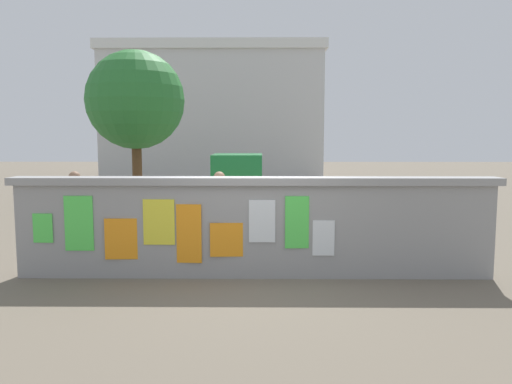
{
  "coord_description": "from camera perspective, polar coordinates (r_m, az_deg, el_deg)",
  "views": [
    {
      "loc": [
        0.11,
        -8.11,
        2.28
      ],
      "look_at": [
        0.01,
        1.82,
        1.19
      ],
      "focal_mm": 35.59,
      "sensor_mm": 36.0,
      "label": 1
    }
  ],
  "objects": [
    {
      "name": "ground",
      "position": [
        16.27,
        0.2,
        -1.81
      ],
      "size": [
        60.0,
        60.0,
        0.0
      ],
      "primitive_type": "plane",
      "color": "#6B6051"
    },
    {
      "name": "poster_wall",
      "position": [
        8.23,
        -0.24,
        -3.83
      ],
      "size": [
        7.86,
        0.42,
        1.63
      ],
      "color": "gray",
      "rests_on": "ground"
    },
    {
      "name": "auto_rickshaw_truck",
      "position": [
        12.65,
        -6.56,
        -0.06
      ],
      "size": [
        3.6,
        1.5,
        1.85
      ],
      "color": "black",
      "rests_on": "ground"
    },
    {
      "name": "motorcycle",
      "position": [
        11.74,
        15.07,
        -2.88
      ],
      "size": [
        1.89,
        0.58,
        0.87
      ],
      "color": "black",
      "rests_on": "ground"
    },
    {
      "name": "bicycle_near",
      "position": [
        10.41,
        6.5,
        -4.41
      ],
      "size": [
        1.71,
        0.44,
        0.95
      ],
      "color": "black",
      "rests_on": "ground"
    },
    {
      "name": "person_walking",
      "position": [
        9.73,
        -4.12,
        -1.42
      ],
      "size": [
        0.41,
        0.41,
        1.62
      ],
      "color": "#BF6626",
      "rests_on": "ground"
    },
    {
      "name": "person_bystander",
      "position": [
        10.4,
        -19.62,
        -1.27
      ],
      "size": [
        0.46,
        0.46,
        1.62
      ],
      "color": "#D83F72",
      "rests_on": "ground"
    },
    {
      "name": "tree_roadside",
      "position": [
        17.66,
        -13.4,
        9.98
      ],
      "size": [
        3.29,
        3.29,
        5.14
      ],
      "color": "brown",
      "rests_on": "ground"
    },
    {
      "name": "building_background",
      "position": [
        29.21,
        -4.56,
        8.82
      ],
      "size": [
        11.87,
        6.57,
        7.17
      ],
      "color": "silver",
      "rests_on": "ground"
    }
  ]
}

